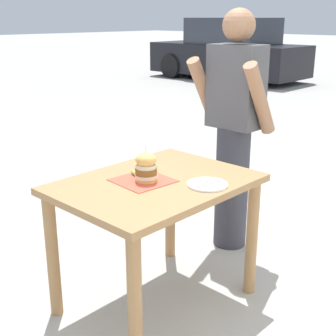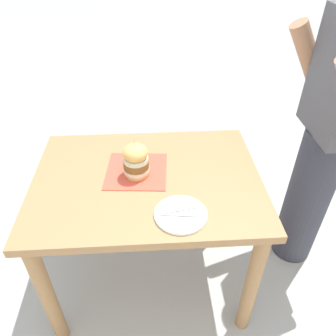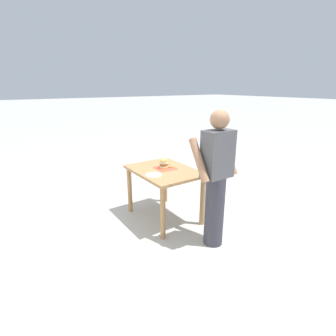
{
  "view_description": "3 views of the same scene",
  "coord_description": "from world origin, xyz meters",
  "px_view_note": "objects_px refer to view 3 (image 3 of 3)",
  "views": [
    {
      "loc": [
        1.73,
        -1.71,
        1.64
      ],
      "look_at": [
        0.0,
        0.1,
        0.82
      ],
      "focal_mm": 50.0,
      "sensor_mm": 36.0,
      "label": 1
    },
    {
      "loc": [
        1.2,
        0.02,
        1.75
      ],
      "look_at": [
        0.0,
        0.1,
        0.82
      ],
      "focal_mm": 35.0,
      "sensor_mm": 36.0,
      "label": 2
    },
    {
      "loc": [
        1.99,
        3.03,
        1.94
      ],
      "look_at": [
        0.0,
        0.1,
        0.82
      ],
      "focal_mm": 28.0,
      "sensor_mm": 36.0,
      "label": 3
    }
  ],
  "objects_px": {
    "pickle_spear": "(170,167)",
    "patio_table": "(164,178)",
    "sandwich": "(164,163)",
    "side_plate_with_forks": "(154,175)",
    "diner_across_table": "(216,178)"
  },
  "relations": [
    {
      "from": "pickle_spear",
      "to": "patio_table",
      "type": "bearing_deg",
      "value": 12.81
    },
    {
      "from": "sandwich",
      "to": "side_plate_with_forks",
      "type": "height_order",
      "value": "sandwich"
    },
    {
      "from": "patio_table",
      "to": "diner_across_table",
      "type": "bearing_deg",
      "value": 98.7
    },
    {
      "from": "sandwich",
      "to": "pickle_spear",
      "type": "distance_m",
      "value": 0.13
    },
    {
      "from": "sandwich",
      "to": "diner_across_table",
      "type": "relative_size",
      "value": 0.12
    },
    {
      "from": "patio_table",
      "to": "pickle_spear",
      "type": "relative_size",
      "value": 13.58
    },
    {
      "from": "sandwich",
      "to": "pickle_spear",
      "type": "bearing_deg",
      "value": 170.55
    },
    {
      "from": "sandwich",
      "to": "diner_across_table",
      "type": "xyz_separation_m",
      "value": [
        -0.12,
        0.96,
        0.03
      ]
    },
    {
      "from": "sandwich",
      "to": "diner_across_table",
      "type": "bearing_deg",
      "value": 96.88
    },
    {
      "from": "sandwich",
      "to": "diner_across_table",
      "type": "height_order",
      "value": "diner_across_table"
    },
    {
      "from": "sandwich",
      "to": "pickle_spear",
      "type": "xyz_separation_m",
      "value": [
        -0.11,
        0.02,
        -0.07
      ]
    },
    {
      "from": "pickle_spear",
      "to": "side_plate_with_forks",
      "type": "relative_size",
      "value": 0.36
    },
    {
      "from": "pickle_spear",
      "to": "side_plate_with_forks",
      "type": "height_order",
      "value": "pickle_spear"
    },
    {
      "from": "side_plate_with_forks",
      "to": "diner_across_table",
      "type": "bearing_deg",
      "value": 117.05
    },
    {
      "from": "sandwich",
      "to": "patio_table",
      "type": "bearing_deg",
      "value": 63.11
    }
  ]
}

